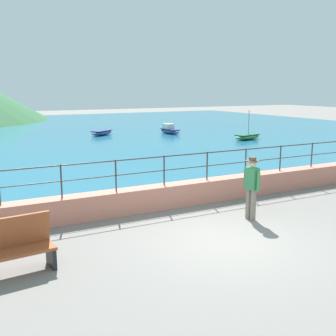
# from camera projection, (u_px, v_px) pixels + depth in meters

# --- Properties ---
(ground_plane) EXTENTS (120.00, 120.00, 0.00)m
(ground_plane) POSITION_uv_depth(u_px,v_px,m) (227.00, 242.00, 9.65)
(ground_plane) COLOR slate
(promenade_wall) EXTENTS (20.00, 0.56, 0.70)m
(promenade_wall) POSITION_uv_depth(u_px,v_px,m) (164.00, 196.00, 12.35)
(promenade_wall) COLOR tan
(promenade_wall) RESTS_ON ground
(railing) EXTENTS (18.44, 0.04, 0.90)m
(railing) POSITION_uv_depth(u_px,v_px,m) (164.00, 165.00, 12.17)
(railing) COLOR #383330
(railing) RESTS_ON promenade_wall
(lake_water) EXTENTS (64.00, 44.32, 0.06)m
(lake_water) POSITION_uv_depth(u_px,v_px,m) (31.00, 134.00, 32.03)
(lake_water) COLOR #236B89
(lake_water) RESTS_ON ground
(bench_main) EXTENTS (1.75, 0.72, 1.13)m
(bench_main) POSITION_uv_depth(u_px,v_px,m) (8.00, 247.00, 7.85)
(bench_main) COLOR #9E4C28
(bench_main) RESTS_ON ground
(person_walking) EXTENTS (0.38, 0.57, 1.75)m
(person_walking) POSITION_uv_depth(u_px,v_px,m) (252.00, 185.00, 11.11)
(person_walking) COLOR slate
(person_walking) RESTS_ON ground
(boat_0) EXTENTS (2.43, 1.34, 2.01)m
(boat_0) POSITION_uv_depth(u_px,v_px,m) (247.00, 137.00, 28.34)
(boat_0) COLOR #338C59
(boat_0) RESTS_ON lake_water
(boat_1) EXTENTS (1.06, 2.36, 0.76)m
(boat_1) POSITION_uv_depth(u_px,v_px,m) (170.00, 130.00, 32.10)
(boat_1) COLOR #2D4C9E
(boat_1) RESTS_ON lake_water
(boat_2) EXTENTS (2.39, 2.09, 0.36)m
(boat_2) POSITION_uv_depth(u_px,v_px,m) (102.00, 133.00, 31.00)
(boat_2) COLOR #2D4C9E
(boat_2) RESTS_ON lake_water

